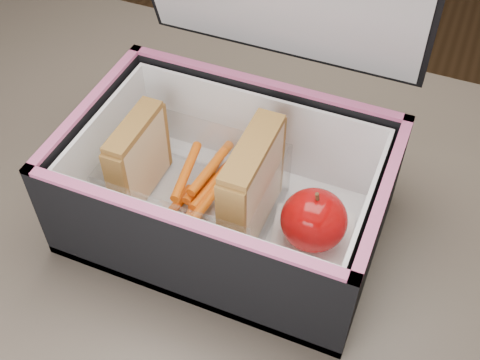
{
  "coord_description": "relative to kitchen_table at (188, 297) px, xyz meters",
  "views": [
    {
      "loc": [
        0.2,
        -0.32,
        1.26
      ],
      "look_at": [
        0.04,
        0.06,
        0.81
      ],
      "focal_mm": 45.0,
      "sensor_mm": 36.0,
      "label": 1
    }
  ],
  "objects": [
    {
      "name": "red_apple",
      "position": [
        0.12,
        0.05,
        0.14
      ],
      "size": [
        0.09,
        0.09,
        0.07
      ],
      "rotation": [
        0.0,
        0.0,
        -0.43
      ],
      "color": "#990403",
      "rests_on": "paper_napkin"
    },
    {
      "name": "paper_napkin",
      "position": [
        0.12,
        0.05,
        0.11
      ],
      "size": [
        0.1,
        0.1,
        0.01
      ],
      "primitive_type": "cube",
      "rotation": [
        0.0,
        0.0,
        0.21
      ],
      "color": "white",
      "rests_on": "lunch_bag"
    },
    {
      "name": "sandwich_left",
      "position": [
        -0.07,
        0.05,
        0.15
      ],
      "size": [
        0.02,
        0.08,
        0.09
      ],
      "color": "#D9B483",
      "rests_on": "plastic_tub"
    },
    {
      "name": "sandwich_right",
      "position": [
        0.06,
        0.05,
        0.16
      ],
      "size": [
        0.03,
        0.1,
        0.11
      ],
      "color": "#D9B483",
      "rests_on": "plastic_tub"
    },
    {
      "name": "carrot_sticks",
      "position": [
        -0.01,
        0.06,
        0.12
      ],
      "size": [
        0.05,
        0.14,
        0.03
      ],
      "color": "#E36600",
      "rests_on": "plastic_tub"
    },
    {
      "name": "kitchen_table",
      "position": [
        0.0,
        0.0,
        0.0
      ],
      "size": [
        1.2,
        0.8,
        0.75
      ],
      "color": "brown",
      "rests_on": "ground"
    },
    {
      "name": "lunch_bag",
      "position": [
        0.03,
        0.05,
        0.16
      ],
      "size": [
        0.31,
        0.27,
        0.31
      ],
      "color": "black",
      "rests_on": "kitchen_table"
    },
    {
      "name": "plastic_tub",
      "position": [
        -0.01,
        0.05,
        0.14
      ],
      "size": [
        0.17,
        0.12,
        0.07
      ],
      "primitive_type": null,
      "color": "white",
      "rests_on": "lunch_bag"
    }
  ]
}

